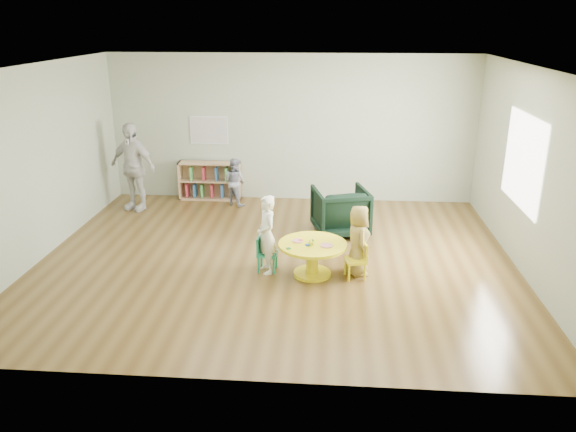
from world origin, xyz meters
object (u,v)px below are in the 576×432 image
Objects in this scene: kid_chair_right at (358,259)px; child_left at (267,235)px; activity_table at (313,253)px; bookshelf at (209,181)px; kid_chair_left at (265,252)px; armchair at (340,211)px; toddler at (235,182)px; child_right at (358,241)px; adult_caretaker at (133,167)px.

kid_chair_right is 1.31m from child_left.
activity_table is 0.63m from kid_chair_right.
activity_table is 0.69m from child_left.
kid_chair_left is at bearing -65.40° from bookshelf.
armchair is (1.08, 1.52, 0.12)m from kid_chair_left.
armchair is at bearing -3.61° from kid_chair_right.
bookshelf reaches higher than activity_table.
bookshelf is at bearing 27.89° from kid_chair_right.
toddler is at bearing -49.25° from armchair.
bookshelf is 1.19× the size of child_right.
bookshelf is (-2.17, 3.36, 0.04)m from activity_table.
child_left is at bearing 42.01° from armchair.
toddler is (-2.00, 1.38, 0.06)m from armchair.
toddler reaches higher than activity_table.
activity_table is 0.65m from child_right.
toddler is at bearing 173.85° from child_left.
child_left is at bearing 175.00° from activity_table.
child_right is 4.79m from adult_caretaker.
armchair is at bearing 174.60° from toddler.
child_left is (-1.28, 0.09, 0.28)m from kid_chair_right.
adult_caretaker is (-4.06, 2.66, 0.54)m from kid_chair_right.
child_left is 1.23× the size of toddler.
adult_caretaker reaches higher than kid_chair_left.
kid_chair_right is (1.31, -0.14, 0.00)m from kid_chair_left.
child_left is at bearing 137.18° from toddler.
kid_chair_right is 0.57× the size of toddler.
child_right is at bearing -12.15° from adult_caretaker.
toddler is at bearing 32.02° from adult_caretaker.
kid_chair_left is 0.99× the size of kid_chair_right.
toddler is (0.57, -0.35, 0.09)m from bookshelf.
kid_chair_left is at bearing 72.22° from kid_chair_right.
armchair is 1.90m from child_left.
toddler is at bearing 24.57° from kid_chair_right.
activity_table is 1.83× the size of kid_chair_right.
kid_chair_right is at bearing -13.27° from adult_caretaker.
kid_chair_right is 4.40m from bookshelf.
armchair reaches higher than kid_chair_right.
adult_caretaker reaches higher than kid_chair_right.
activity_table is 1.10× the size of armchair.
bookshelf is at bearing 26.02° from child_right.
child_left is (0.03, -0.05, 0.29)m from kid_chair_left.
adult_caretaker is at bearing -128.38° from kid_chair_left.
armchair is at bearing 5.40° from adult_caretaker.
kid_chair_right is 0.46× the size of child_left.
activity_table is at bearing 75.50° from kid_chair_right.
adult_caretaker reaches higher than child_right.
child_left reaches higher than activity_table.
kid_chair_right is at bearing 83.48° from armchair.
activity_table is at bearing -17.51° from adult_caretaker.
child_left is at bearing 76.80° from child_right.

